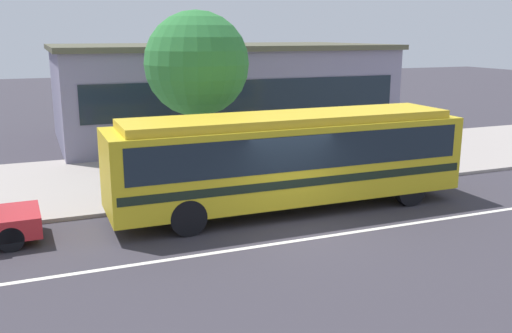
# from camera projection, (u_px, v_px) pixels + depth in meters

# --- Properties ---
(ground_plane) EXTENTS (120.00, 120.00, 0.00)m
(ground_plane) POSITION_uv_depth(u_px,v_px,m) (298.00, 229.00, 15.53)
(ground_plane) COLOR #36333B
(sidewalk_slab) EXTENTS (60.00, 8.00, 0.12)m
(sidewalk_slab) POSITION_uv_depth(u_px,v_px,m) (218.00, 170.00, 21.90)
(sidewalk_slab) COLOR #9D938D
(sidewalk_slab) RESTS_ON ground_plane
(lane_stripe_center) EXTENTS (56.00, 0.16, 0.01)m
(lane_stripe_center) POSITION_uv_depth(u_px,v_px,m) (312.00, 238.00, 14.81)
(lane_stripe_center) COLOR silver
(lane_stripe_center) RESTS_ON ground_plane
(transit_bus) EXTENTS (10.85, 2.48, 2.93)m
(transit_bus) POSITION_uv_depth(u_px,v_px,m) (290.00, 155.00, 16.89)
(transit_bus) COLOR gold
(transit_bus) RESTS_ON ground_plane
(pedestrian_waiting_near_sign) EXTENTS (0.47, 0.47, 1.67)m
(pedestrian_waiting_near_sign) POSITION_uv_depth(u_px,v_px,m) (355.00, 152.00, 20.26)
(pedestrian_waiting_near_sign) COLOR #2F2C2D
(pedestrian_waiting_near_sign) RESTS_ON sidewalk_slab
(pedestrian_walking_along_curb) EXTENTS (0.48, 0.48, 1.69)m
(pedestrian_walking_along_curb) POSITION_uv_depth(u_px,v_px,m) (128.00, 169.00, 17.74)
(pedestrian_walking_along_curb) COLOR #312740
(pedestrian_walking_along_curb) RESTS_ON sidewalk_slab
(pedestrian_standing_by_tree) EXTENTS (0.40, 0.40, 1.67)m
(pedestrian_standing_by_tree) POSITION_uv_depth(u_px,v_px,m) (172.00, 159.00, 19.12)
(pedestrian_standing_by_tree) COLOR navy
(pedestrian_standing_by_tree) RESTS_ON sidewalk_slab
(bus_stop_sign) EXTENTS (0.11, 0.44, 2.47)m
(bus_stop_sign) POSITION_uv_depth(u_px,v_px,m) (403.00, 134.00, 20.35)
(bus_stop_sign) COLOR gray
(bus_stop_sign) RESTS_ON sidewalk_slab
(street_tree_near_stop) EXTENTS (3.64, 3.64, 5.93)m
(street_tree_near_stop) POSITION_uv_depth(u_px,v_px,m) (197.00, 64.00, 19.47)
(street_tree_near_stop) COLOR brown
(street_tree_near_stop) RESTS_ON sidewalk_slab
(station_building) EXTENTS (16.42, 9.31, 4.72)m
(station_building) POSITION_uv_depth(u_px,v_px,m) (219.00, 91.00, 29.11)
(station_building) COLOR slate
(station_building) RESTS_ON ground_plane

